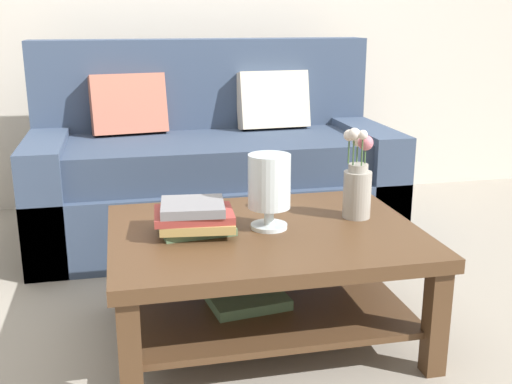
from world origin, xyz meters
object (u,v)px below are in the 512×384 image
at_px(book_stack_main, 195,218).
at_px(glass_hurricane_vase, 269,185).
at_px(flower_pitcher, 357,183).
at_px(coffee_table, 264,259).
at_px(couch, 212,170).

bearing_deg(book_stack_main, glass_hurricane_vase, 0.01).
bearing_deg(flower_pitcher, glass_hurricane_vase, -171.66).
bearing_deg(coffee_table, couch, 90.59).
xyz_separation_m(coffee_table, flower_pitcher, (0.38, 0.06, 0.25)).
relative_size(book_stack_main, glass_hurricane_vase, 1.08).
height_order(couch, coffee_table, couch).
bearing_deg(book_stack_main, coffee_table, -2.67).
height_order(couch, flower_pitcher, couch).
distance_m(coffee_table, flower_pitcher, 0.46).
bearing_deg(book_stack_main, couch, 78.85).
bearing_deg(flower_pitcher, coffee_table, -170.36).
bearing_deg(coffee_table, book_stack_main, 177.33).
height_order(couch, glass_hurricane_vase, couch).
height_order(coffee_table, flower_pitcher, flower_pitcher).
relative_size(coffee_table, book_stack_main, 3.76).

